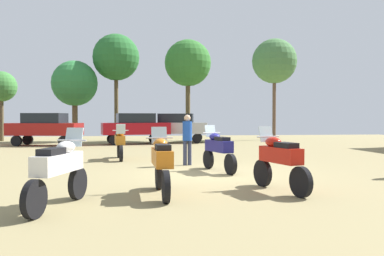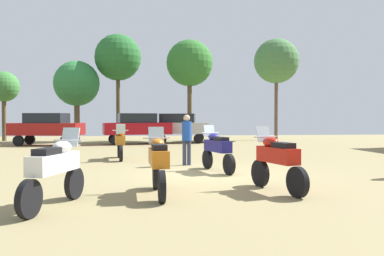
# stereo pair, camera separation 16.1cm
# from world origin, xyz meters

# --- Properties ---
(ground_plane) EXTENTS (44.00, 52.00, 0.02)m
(ground_plane) POSITION_xyz_m (0.00, 0.00, 0.01)
(ground_plane) COLOR #8E8055
(motorcycle_3) EXTENTS (0.85, 2.26, 1.51)m
(motorcycle_3) POSITION_xyz_m (-3.69, -4.29, 0.76)
(motorcycle_3) COLOR black
(motorcycle_3) RESTS_ON ground
(motorcycle_4) EXTENTS (0.80, 2.18, 1.47)m
(motorcycle_4) POSITION_xyz_m (0.28, 0.37, 0.74)
(motorcycle_4) COLOR black
(motorcycle_4) RESTS_ON ground
(motorcycle_5) EXTENTS (0.79, 2.12, 1.51)m
(motorcycle_5) POSITION_xyz_m (1.04, -3.19, 0.76)
(motorcycle_5) COLOR black
(motorcycle_5) RESTS_ON ground
(motorcycle_7) EXTENTS (0.62, 2.26, 1.50)m
(motorcycle_7) POSITION_xyz_m (-1.70, -3.31, 0.76)
(motorcycle_7) COLOR black
(motorcycle_7) RESTS_ON ground
(motorcycle_8) EXTENTS (0.63, 2.21, 1.46)m
(motorcycle_8) POSITION_xyz_m (-3.04, 4.43, 0.74)
(motorcycle_8) COLOR black
(motorcycle_8) RESTS_ON ground
(car_2) EXTENTS (4.56, 2.58, 2.00)m
(car_2) POSITION_xyz_m (-8.10, 13.41, 1.19)
(car_2) COLOR black
(car_2) RESTS_ON ground
(car_3) EXTENTS (4.55, 2.54, 2.00)m
(car_3) POSITION_xyz_m (0.18, 15.19, 1.19)
(car_3) COLOR black
(car_3) RESTS_ON ground
(car_4) EXTENTS (4.55, 2.52, 2.00)m
(car_4) POSITION_xyz_m (-2.57, 14.02, 1.19)
(car_4) COLOR black
(car_4) RESTS_ON ground
(person_2) EXTENTS (0.37, 0.37, 1.82)m
(person_2) POSITION_xyz_m (-0.51, 2.15, 1.09)
(person_2) COLOR #30354E
(person_2) RESTS_ON ground
(tree_1) EXTENTS (3.50, 3.50, 7.59)m
(tree_1) POSITION_xyz_m (1.29, 17.72, 5.82)
(tree_1) COLOR brown
(tree_1) RESTS_ON ground
(tree_2) EXTENTS (3.30, 3.30, 5.88)m
(tree_2) POSITION_xyz_m (-7.02, 17.76, 4.21)
(tree_2) COLOR brown
(tree_2) RESTS_ON ground
(tree_3) EXTENTS (3.47, 3.47, 7.99)m
(tree_3) POSITION_xyz_m (-4.07, 18.25, 6.23)
(tree_3) COLOR brown
(tree_3) RESTS_ON ground
(tree_4) EXTENTS (2.24, 2.24, 5.15)m
(tree_4) POSITION_xyz_m (-12.45, 18.73, 3.98)
(tree_4) COLOR brown
(tree_4) RESTS_ON ground
(tree_5) EXTENTS (3.47, 3.47, 7.88)m
(tree_5) POSITION_xyz_m (8.12, 17.98, 6.13)
(tree_5) COLOR brown
(tree_5) RESTS_ON ground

